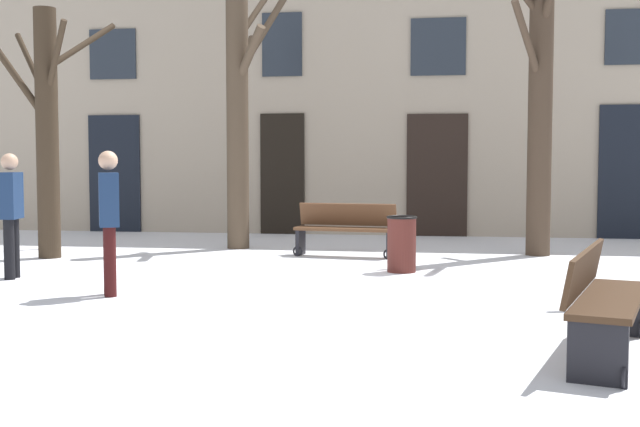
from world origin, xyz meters
TOP-DOWN VIEW (x-y plane):
  - ground_plane at (0.00, 0.00)m, footprint 29.66×29.66m
  - building_facade at (0.01, 7.14)m, footprint 18.54×0.60m
  - tree_center at (-4.61, 2.11)m, footprint 1.74×1.87m
  - tree_left_of_center at (3.34, 3.68)m, footprint 0.96×1.81m
  - tree_foreground at (-1.88, 3.99)m, footprint 0.98×1.58m
  - streetlamp at (-5.28, 3.37)m, footprint 0.30×0.30m
  - litter_bin at (1.19, 1.30)m, footprint 0.44×0.44m
  - bench_back_to_back_right at (3.05, -3.37)m, footprint 1.01×1.96m
  - bench_near_center_tree at (0.17, 3.06)m, footprint 1.73×0.68m
  - person_near_bench at (-3.95, -0.15)m, footprint 0.28×0.41m
  - person_crossing_plaza at (-2.09, -1.23)m, footprint 0.36×0.44m

SIDE VIEW (x-z plane):
  - ground_plane at x=0.00m, z-range 0.00..0.00m
  - litter_bin at x=1.19m, z-range 0.00..0.80m
  - bench_near_center_tree at x=0.17m, z-range 0.02..0.90m
  - bench_back_to_back_right at x=3.05m, z-range 0.03..0.91m
  - person_near_bench at x=-3.95m, z-range 0.09..1.77m
  - person_crossing_plaza at x=-2.09m, z-range 0.09..1.79m
  - tree_center at x=-4.61m, z-range 0.13..4.18m
  - tree_left_of_center at x=3.34m, z-range 0.02..4.92m
  - streetlamp at x=-5.28m, z-range 0.45..4.64m
  - tree_foreground at x=-1.88m, z-range 0.14..5.15m
  - building_facade at x=0.01m, z-range 0.04..7.52m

